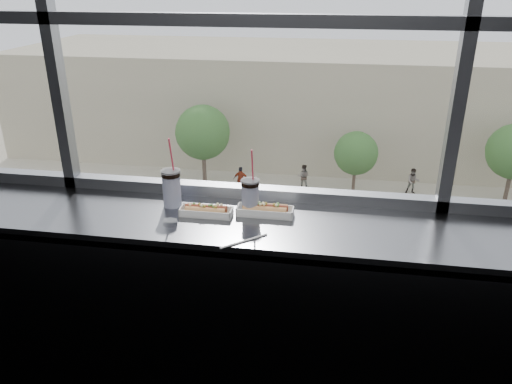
% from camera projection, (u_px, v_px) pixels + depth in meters
% --- Properties ---
extents(wall_back_lower, '(6.00, 0.00, 6.00)m').
position_uv_depth(wall_back_lower, '(248.00, 283.00, 2.90)').
color(wall_back_lower, black).
rests_on(wall_back_lower, ground).
extents(counter, '(6.00, 0.55, 0.06)m').
position_uv_depth(counter, '(237.00, 224.00, 2.44)').
color(counter, slate).
rests_on(counter, ground).
extents(counter_fascia, '(6.00, 0.04, 1.04)m').
position_uv_depth(counter_fascia, '(228.00, 343.00, 2.42)').
color(counter_fascia, slate).
rests_on(counter_fascia, ground).
extents(hotdog_tray_left, '(0.26, 0.09, 0.06)m').
position_uv_depth(hotdog_tray_left, '(206.00, 210.00, 2.46)').
color(hotdog_tray_left, white).
rests_on(hotdog_tray_left, counter).
extents(hotdog_tray_right, '(0.28, 0.09, 0.07)m').
position_uv_depth(hotdog_tray_right, '(265.00, 210.00, 2.46)').
color(hotdog_tray_right, white).
rests_on(hotdog_tray_right, counter).
extents(soda_cup_left, '(0.10, 0.10, 0.37)m').
position_uv_depth(soda_cup_left, '(172.00, 186.00, 2.53)').
color(soda_cup_left, white).
rests_on(soda_cup_left, counter).
extents(soda_cup_right, '(0.09, 0.09, 0.34)m').
position_uv_depth(soda_cup_right, '(250.00, 195.00, 2.45)').
color(soda_cup_right, white).
rests_on(soda_cup_right, counter).
extents(loose_straw, '(0.19, 0.17, 0.01)m').
position_uv_depth(loose_straw, '(244.00, 241.00, 2.22)').
color(loose_straw, white).
rests_on(loose_straw, counter).
extents(wrapper, '(0.09, 0.06, 0.02)m').
position_uv_depth(wrapper, '(170.00, 220.00, 2.39)').
color(wrapper, silver).
rests_on(wrapper, counter).
extents(plaza_ground, '(120.00, 120.00, 0.00)m').
position_uv_depth(plaza_ground, '(331.00, 129.00, 46.86)').
color(plaza_ground, '#B3AA92').
rests_on(plaza_ground, ground).
extents(street_asphalt, '(80.00, 10.00, 0.06)m').
position_uv_depth(street_asphalt, '(319.00, 255.00, 25.58)').
color(street_asphalt, black).
rests_on(street_asphalt, plaza_ground).
extents(far_sidewalk, '(80.00, 6.00, 0.04)m').
position_uv_depth(far_sidewalk, '(325.00, 194.00, 32.83)').
color(far_sidewalk, '#B3AA92').
rests_on(far_sidewalk, plaza_ground).
extents(far_building, '(50.00, 14.00, 8.00)m').
position_uv_depth(far_building, '(332.00, 100.00, 40.30)').
color(far_building, tan).
rests_on(far_building, plaza_ground).
extents(car_far_a, '(2.78, 6.24, 2.05)m').
position_uv_depth(car_far_a, '(168.00, 194.00, 30.19)').
color(car_far_a, black).
rests_on(car_far_a, street_asphalt).
extents(car_far_b, '(3.08, 7.00, 2.31)m').
position_uv_depth(car_far_b, '(383.00, 207.00, 28.22)').
color(car_far_b, '#BD3557').
rests_on(car_far_b, street_asphalt).
extents(car_near_c, '(3.12, 6.82, 2.23)m').
position_uv_depth(car_near_c, '(315.00, 279.00, 21.51)').
color(car_near_c, '#B14C33').
rests_on(car_near_c, street_asphalt).
extents(car_near_a, '(3.02, 6.77, 2.23)m').
position_uv_depth(car_near_a, '(21.00, 253.00, 23.60)').
color(car_near_a, '#9B99C8').
rests_on(car_near_a, street_asphalt).
extents(pedestrian_c, '(0.92, 0.69, 2.07)m').
position_uv_depth(pedestrian_c, '(413.00, 179.00, 32.48)').
color(pedestrian_c, '#66605B').
rests_on(pedestrian_c, far_sidewalk).
extents(pedestrian_b, '(0.89, 0.66, 1.99)m').
position_uv_depth(pedestrian_b, '(303.00, 174.00, 33.36)').
color(pedestrian_b, '#66605B').
rests_on(pedestrian_b, far_sidewalk).
extents(pedestrian_a, '(0.94, 0.71, 2.12)m').
position_uv_depth(pedestrian_a, '(241.00, 177.00, 32.65)').
color(pedestrian_a, '#66605B').
rests_on(pedestrian_a, far_sidewalk).
extents(tree_left, '(3.61, 3.61, 5.64)m').
position_uv_depth(tree_left, '(203.00, 133.00, 32.54)').
color(tree_left, '#47382B').
rests_on(tree_left, far_sidewalk).
extents(tree_center, '(2.78, 2.78, 4.35)m').
position_uv_depth(tree_center, '(356.00, 153.00, 31.39)').
color(tree_center, '#47382B').
rests_on(tree_center, far_sidewalk).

